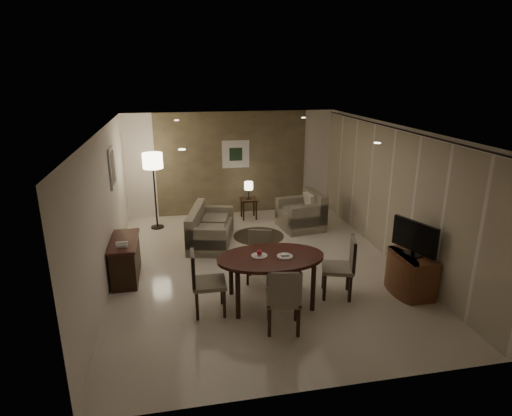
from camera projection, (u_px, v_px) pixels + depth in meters
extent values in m
cube|color=beige|center=(258.00, 266.00, 8.44)|extent=(5.50, 7.00, 0.00)
cube|color=white|center=(258.00, 129.00, 7.61)|extent=(5.50, 7.00, 0.00)
cube|color=#7E704E|center=(232.00, 163.00, 11.30)|extent=(5.50, 0.00, 2.70)
cube|color=silver|center=(105.00, 210.00, 7.52)|extent=(0.00, 7.00, 2.70)
cube|color=silver|center=(393.00, 193.00, 8.53)|extent=(0.00, 7.00, 2.70)
cube|color=#7E704E|center=(232.00, 164.00, 11.28)|extent=(3.96, 0.03, 2.70)
cylinder|color=black|center=(396.00, 128.00, 8.13)|extent=(0.03, 6.80, 0.03)
cube|color=silver|center=(236.00, 154.00, 11.20)|extent=(0.72, 0.03, 0.72)
cube|color=#1B301E|center=(236.00, 154.00, 11.19)|extent=(0.34, 0.01, 0.34)
cube|color=silver|center=(112.00, 168.00, 8.49)|extent=(0.03, 0.60, 0.80)
cube|color=gray|center=(113.00, 168.00, 8.50)|extent=(0.01, 0.46, 0.64)
cylinder|color=white|center=(182.00, 150.00, 5.68)|extent=(0.10, 0.10, 0.01)
cylinder|color=white|center=(377.00, 143.00, 6.20)|extent=(0.10, 0.10, 0.01)
cylinder|color=white|center=(177.00, 120.00, 9.04)|extent=(0.10, 0.10, 0.01)
cylinder|color=white|center=(304.00, 118.00, 9.56)|extent=(0.10, 0.10, 0.01)
cylinder|color=white|center=(259.00, 256.00, 6.91)|extent=(0.26, 0.26, 0.02)
cylinder|color=white|center=(285.00, 256.00, 6.89)|extent=(0.26, 0.26, 0.02)
sphere|color=red|center=(259.00, 253.00, 6.90)|extent=(0.09, 0.09, 0.09)
cube|color=white|center=(285.00, 255.00, 6.89)|extent=(0.12, 0.08, 0.03)
cylinder|color=#3C3221|center=(259.00, 236.00, 9.99)|extent=(1.18, 1.18, 0.01)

